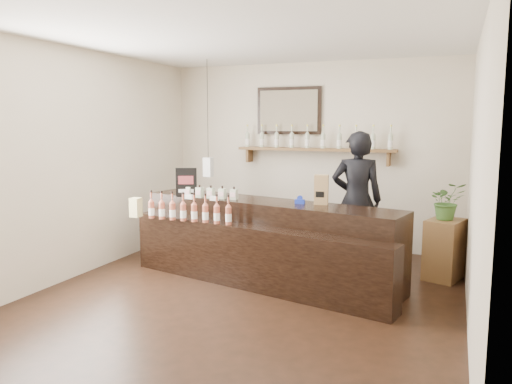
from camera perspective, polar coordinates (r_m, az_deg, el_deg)
The scene contains 10 objects.
ground at distance 5.66m, azimuth -0.94°, elevation -11.64°, with size 5.00×5.00×0.00m, color black.
room_shell at distance 5.34m, azimuth -0.99°, elevation 5.85°, with size 5.00×5.00×5.00m.
back_wall_decor at distance 7.63m, azimuth 4.90°, elevation 6.86°, with size 2.66×0.96×1.69m.
counter at distance 6.06m, azimuth 0.70°, elevation -5.90°, with size 3.46×1.63×1.11m.
promo_sign at distance 6.43m, azimuth -7.97°, elevation 1.09°, with size 0.25×0.13×0.37m.
paper_bag at distance 5.84m, azimuth 7.47°, elevation 0.27°, with size 0.17×0.14×0.35m.
tape_dispenser at distance 5.87m, azimuth 5.04°, elevation -0.99°, with size 0.12×0.05×0.10m.
side_cabinet at distance 6.53m, azimuth 20.74°, elevation -6.15°, with size 0.51×0.60×0.74m.
potted_plant at distance 6.41m, azimuth 21.00°, elevation -0.97°, with size 0.41×0.36×0.46m, color #385F26.
shopkeeper at distance 6.63m, azimuth 11.45°, elevation 0.12°, with size 0.74×0.49×2.03m, color black.
Camera 1 is at (2.07, -4.92, 1.89)m, focal length 35.00 mm.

